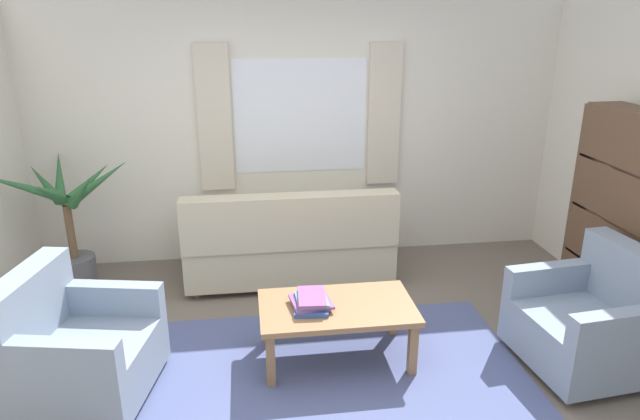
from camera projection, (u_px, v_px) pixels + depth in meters
ground_plane at (335, 377)px, 3.88m from camera, size 6.24×6.24×0.00m
wall_back at (300, 130)px, 5.56m from camera, size 5.32×0.12×2.60m
window_with_curtains at (301, 117)px, 5.44m from camera, size 1.98×0.07×1.40m
area_rug at (335, 377)px, 3.87m from camera, size 2.67×1.80×0.01m
couch at (289, 244)px, 5.20m from camera, size 1.90×0.82×0.92m
armchair_left at (75, 349)px, 3.58m from camera, size 0.97×0.98×0.88m
armchair_right at (592, 321)px, 3.90m from camera, size 0.90×0.92×0.88m
coffee_table at (337, 312)px, 3.97m from camera, size 1.10×0.64×0.44m
book_stack_on_table at (311, 302)px, 3.91m from camera, size 0.31×0.33×0.09m
potted_plant at (70, 228)px, 4.96m from camera, size 1.19×1.16×1.24m
bookshelf at (615, 229)px, 4.45m from camera, size 0.30×0.94×1.72m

